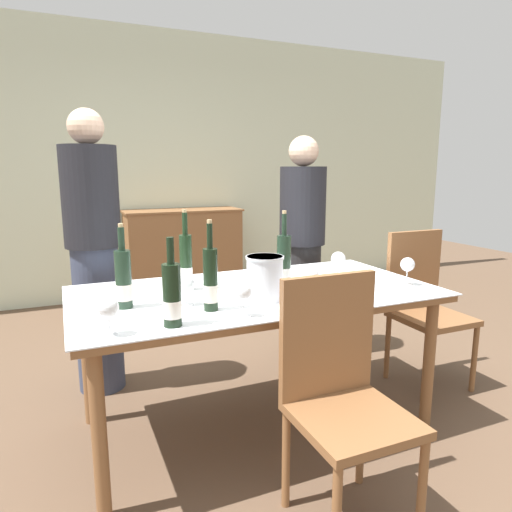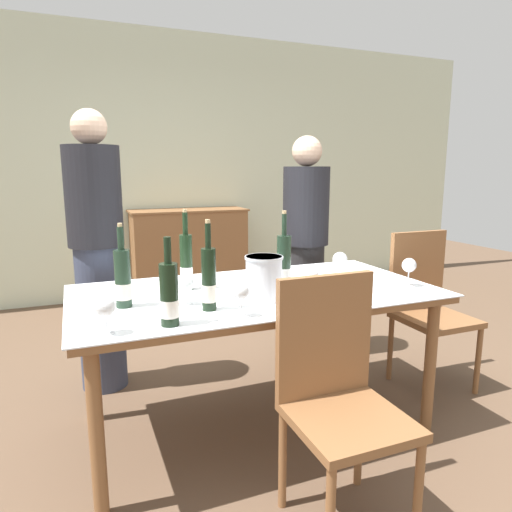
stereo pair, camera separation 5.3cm
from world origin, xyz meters
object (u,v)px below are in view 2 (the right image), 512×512
Objects in this scene: wine_glass_1 at (105,308)px; wine_glass_0 at (312,276)px; wine_bottle_2 at (123,279)px; wine_bottle_1 at (284,265)px; person_guest_left at (305,249)px; chair_right_end at (426,299)px; wine_glass_4 at (241,293)px; person_host at (97,253)px; chair_near_front at (337,385)px; wine_glass_5 at (185,285)px; wine_bottle_3 at (209,280)px; wine_glass_3 at (340,260)px; dining_table at (256,303)px; ice_bucket at (264,277)px; wine_bottle_4 at (186,263)px; wine_glass_2 at (409,266)px; wine_bottle_0 at (169,296)px; sideboard_cabinet at (189,254)px.

wine_glass_0 is at bearing 11.23° from wine_glass_1.
wine_bottle_2 is 0.36m from wine_glass_1.
person_guest_left is (0.57, 0.84, -0.09)m from wine_bottle_1.
wine_glass_1 is 0.15× the size of chair_right_end.
wine_glass_4 is (0.54, 0.01, -0.00)m from wine_glass_1.
wine_bottle_2 reaches higher than chair_right_end.
wine_bottle_2 is 0.22× the size of person_host.
wine_glass_5 is at bearing 127.70° from chair_near_front.
person_host is 1.43m from person_guest_left.
wine_bottle_3 is 0.47m from wine_glass_1.
wine_bottle_3 is at bearing -135.20° from person_guest_left.
wine_glass_3 is (0.35, 0.30, -0.00)m from wine_glass_0.
dining_table is 12.95× the size of wine_glass_3.
wine_bottle_2 is 0.40× the size of chair_near_front.
wine_bottle_4 is (-0.30, 0.33, 0.03)m from ice_bucket.
wine_bottle_2 is at bearing 73.49° from wine_glass_1.
chair_right_end is at bearing 15.74° from wine_glass_0.
dining_table is 0.26m from ice_bucket.
wine_bottle_1 reaches higher than wine_glass_3.
wine_glass_2 is 1.07× the size of wine_glass_3.
chair_right_end is (1.88, 0.14, -0.34)m from wine_bottle_2.
wine_glass_0 is 1.37m from person_host.
wine_glass_1 reaches higher than wine_glass_4.
wine_glass_0 is (0.09, -0.13, -0.04)m from wine_bottle_1.
person_guest_left is (0.13, 0.66, -0.05)m from wine_glass_3.
dining_table is 1.05m from person_guest_left.
dining_table is 5.15× the size of wine_bottle_0.
wine_bottle_4 is 0.64m from wine_glass_0.
ice_bucket is 0.53m from wine_bottle_0.
wine_glass_0 is at bearing -116.38° from person_guest_left.
wine_glass_5 is at bearing -140.91° from person_guest_left.
wine_bottle_4 is 0.26× the size of person_guest_left.
wine_glass_2 is 0.93m from chair_near_front.
wine_bottle_2 is 0.24× the size of person_guest_left.
chair_right_end is at bearing -52.84° from person_guest_left.
chair_right_end reaches higher than wine_glass_4.
person_guest_left is at bearing 51.40° from wine_glass_4.
wine_bottle_3 is 0.18m from wine_glass_4.
wine_bottle_1 is at bearing -93.37° from sideboard_cabinet.
wine_bottle_1 is at bearing 25.39° from wine_bottle_0.
wine_bottle_3 is 1.44m from person_guest_left.
sideboard_cabinet is 8.01× the size of wine_glass_2.
wine_glass_4 is 0.32m from wine_glass_5.
wine_glass_2 is at bearing 0.23° from wine_bottle_3.
wine_glass_5 is at bearing -172.64° from chair_right_end.
wine_bottle_1 is 0.99× the size of wine_bottle_4.
ice_bucket is 0.22× the size of chair_near_front.
wine_glass_4 reaches higher than wine_glass_5.
wine_glass_1 is 0.45m from wine_glass_5.
dining_table is at bearing 79.80° from ice_bucket.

